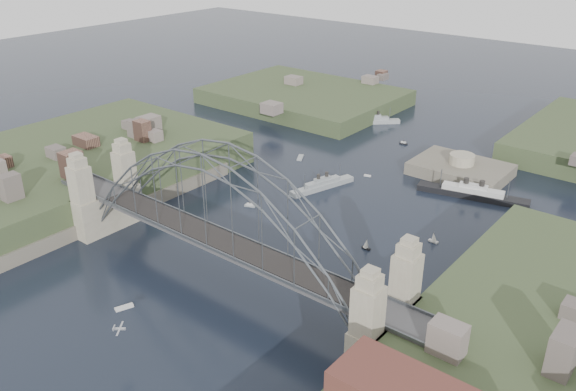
{
  "coord_description": "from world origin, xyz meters",
  "views": [
    {
      "loc": [
        62.15,
        -59.31,
        56.54
      ],
      "look_at": [
        0.0,
        18.0,
        10.0
      ],
      "focal_mm": 36.78,
      "sensor_mm": 36.0,
      "label": 1
    }
  ],
  "objects_px": {
    "naval_cruiser_far": "(374,121)",
    "ocean_liner": "(472,194)",
    "fort_island": "(460,176)",
    "naval_cruiser_near": "(322,185)",
    "bridge": "(219,219)"
  },
  "relations": [
    {
      "from": "naval_cruiser_far",
      "to": "ocean_liner",
      "type": "distance_m",
      "value": 54.97
    },
    {
      "from": "fort_island",
      "to": "bridge",
      "type": "bearing_deg",
      "value": -99.73
    },
    {
      "from": "bridge",
      "to": "naval_cruiser_far",
      "type": "distance_m",
      "value": 95.66
    },
    {
      "from": "bridge",
      "to": "naval_cruiser_near",
      "type": "height_order",
      "value": "bridge"
    },
    {
      "from": "naval_cruiser_near",
      "to": "ocean_liner",
      "type": "height_order",
      "value": "ocean_liner"
    },
    {
      "from": "naval_cruiser_near",
      "to": "ocean_liner",
      "type": "xyz_separation_m",
      "value": [
        29.09,
        17.03,
        0.13
      ]
    },
    {
      "from": "bridge",
      "to": "ocean_liner",
      "type": "xyz_separation_m",
      "value": [
        19.49,
        59.68,
        -11.4
      ]
    },
    {
      "from": "fort_island",
      "to": "ocean_liner",
      "type": "height_order",
      "value": "ocean_liner"
    },
    {
      "from": "bridge",
      "to": "naval_cruiser_far",
      "type": "height_order",
      "value": "bridge"
    },
    {
      "from": "fort_island",
      "to": "naval_cruiser_near",
      "type": "bearing_deg",
      "value": -128.29
    },
    {
      "from": "ocean_liner",
      "to": "naval_cruiser_near",
      "type": "bearing_deg",
      "value": -149.65
    },
    {
      "from": "bridge",
      "to": "ocean_liner",
      "type": "height_order",
      "value": "bridge"
    },
    {
      "from": "naval_cruiser_far",
      "to": "ocean_liner",
      "type": "bearing_deg",
      "value": -35.42
    },
    {
      "from": "naval_cruiser_near",
      "to": "ocean_liner",
      "type": "relative_size",
      "value": 0.7
    },
    {
      "from": "naval_cruiser_far",
      "to": "ocean_liner",
      "type": "relative_size",
      "value": 0.52
    }
  ]
}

